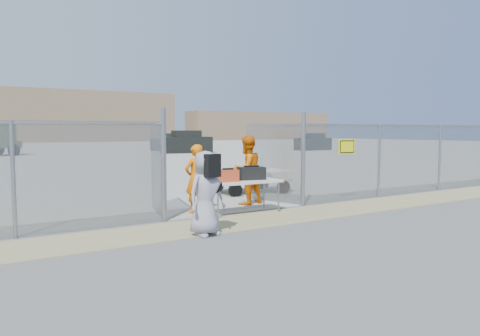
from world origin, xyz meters
TOP-DOWN VIEW (x-y plane):
  - ground at (0.00, 0.00)m, footprint 160.00×160.00m
  - tarmac_inside at (0.00, 42.00)m, footprint 160.00×80.00m
  - dirt_strip at (0.00, 1.00)m, footprint 44.00×1.60m
  - distant_hills at (5.00, 78.00)m, footprint 140.00×6.00m
  - chain_link_fence at (0.00, 2.00)m, footprint 40.00×0.20m
  - folding_table at (-0.03, 1.85)m, footprint 1.92×0.85m
  - orange_bag at (-0.44, 1.85)m, footprint 0.48×0.34m
  - black_duffel at (0.29, 1.94)m, footprint 0.71×0.52m
  - security_worker_left at (-0.92, 2.55)m, footprint 0.67×0.49m
  - security_worker_right at (0.87, 3.00)m, footprint 1.01×0.84m
  - visitor at (-1.89, 0.29)m, footprint 0.88×0.66m
  - utility_trailer at (2.29, 4.94)m, footprint 3.30×1.97m
  - parked_vehicle_near at (12.55, 30.16)m, footprint 4.57×2.54m
  - parked_vehicle_mid at (13.44, 35.61)m, footprint 4.06×3.27m
  - parked_vehicle_far at (26.04, 28.45)m, footprint 3.76×1.77m

SIDE VIEW (x-z plane):
  - ground at x=0.00m, z-range 0.00..0.00m
  - tarmac_inside at x=0.00m, z-range 0.00..0.01m
  - dirt_strip at x=0.00m, z-range 0.00..0.01m
  - utility_trailer at x=2.29m, z-range 0.00..0.76m
  - folding_table at x=-0.03m, z-range 0.00..0.81m
  - visitor at x=-1.89m, z-range 0.00..1.63m
  - security_worker_left at x=-0.92m, z-range 0.00..1.68m
  - parked_vehicle_mid at x=13.44m, z-range 0.00..1.68m
  - parked_vehicle_far at x=26.04m, z-range 0.00..1.68m
  - security_worker_right at x=0.87m, z-range 0.00..1.87m
  - orange_bag at x=-0.44m, z-range 0.81..1.09m
  - black_duffel at x=0.29m, z-range 0.81..1.11m
  - parked_vehicle_near at x=12.55m, z-range 0.00..1.96m
  - chain_link_fence at x=0.00m, z-range 0.00..2.20m
  - distant_hills at x=5.00m, z-range 0.00..9.00m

